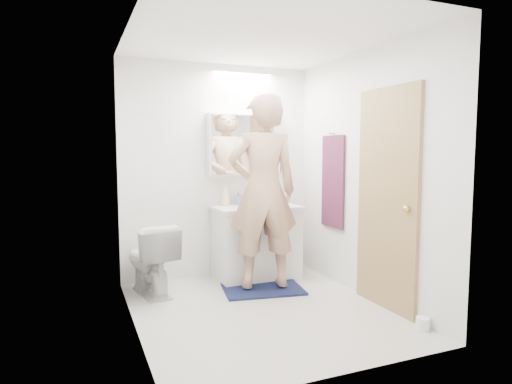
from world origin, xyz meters
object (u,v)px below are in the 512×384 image
medicine_cabinet (245,145)px  toilet (150,259)px  toothbrush_cup (271,199)px  person (263,191)px  soap_bottle_b (238,198)px  toilet_paper_roll (423,324)px  soap_bottle_a (225,196)px  vanity_cabinet (256,244)px

medicine_cabinet → toilet: (-1.14, -0.33, -1.14)m
toilet → toothbrush_cup: 1.56m
person → soap_bottle_b: person is taller
toothbrush_cup → toilet_paper_roll: (0.42, -2.02, -0.82)m
toilet → person: size_ratio=0.37×
medicine_cabinet → toilet: bearing=-164.1°
medicine_cabinet → toilet: medicine_cabinet is taller
person → toilet_paper_roll: bearing=128.5°
person → toilet_paper_roll: size_ratio=17.79×
soap_bottle_a → toothbrush_cup: size_ratio=2.16×
toilet_paper_roll → medicine_cabinet: bearing=109.4°
toothbrush_cup → toilet_paper_roll: size_ratio=0.96×
person → toilet_paper_roll: 1.90m
soap_bottle_a → toilet_paper_roll: (0.99, -2.01, -0.88)m
vanity_cabinet → soap_bottle_a: soap_bottle_a is taller
soap_bottle_a → soap_bottle_b: size_ratio=1.50×
toilet → soap_bottle_b: bearing=-175.1°
toilet → toilet_paper_roll: 2.58m
medicine_cabinet → person: 0.80m
soap_bottle_a → vanity_cabinet: bearing=-25.9°
soap_bottle_a → toilet_paper_roll: bearing=-63.7°
toilet_paper_roll → vanity_cabinet: bearing=110.1°
vanity_cabinet → medicine_cabinet: 1.13m
vanity_cabinet → toothbrush_cup: toothbrush_cup is taller
toilet → toilet_paper_roll: bearing=126.2°
soap_bottle_b → toothbrush_cup: bearing=-2.8°
medicine_cabinet → toilet_paper_roll: size_ratio=8.00×
vanity_cabinet → toilet_paper_roll: vanity_cabinet is taller
vanity_cabinet → toothbrush_cup: size_ratio=8.57×
toothbrush_cup → toilet_paper_roll: toothbrush_cup is taller
soap_bottle_a → toothbrush_cup: 0.58m
toilet → toothbrush_cup: (1.45, 0.28, 0.51)m
person → soap_bottle_b: 0.63m
toilet → toothbrush_cup: toothbrush_cup is taller
medicine_cabinet → toilet_paper_roll: 2.63m
person → toothbrush_cup: 0.72m
vanity_cabinet → medicine_cabinet: size_ratio=1.02×
soap_bottle_b → toothbrush_cup: 0.41m
toilet → person: person is taller
vanity_cabinet → toilet: size_ratio=1.25×
medicine_cabinet → toothbrush_cup: medicine_cabinet is taller
medicine_cabinet → soap_bottle_a: size_ratio=3.88×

